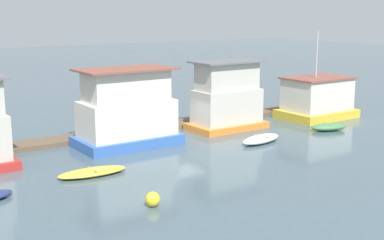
% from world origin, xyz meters
% --- Properties ---
extents(ground_plane, '(200.00, 200.00, 0.00)m').
position_xyz_m(ground_plane, '(0.00, 0.00, 0.00)').
color(ground_plane, '#475B66').
extents(dock_walkway, '(42.40, 2.08, 0.30)m').
position_xyz_m(dock_walkway, '(0.00, 3.35, 0.15)').
color(dock_walkway, brown).
rests_on(dock_walkway, ground_plane).
extents(houseboat_blue, '(6.65, 3.89, 5.11)m').
position_xyz_m(houseboat_blue, '(-4.35, 0.22, 2.28)').
color(houseboat_blue, '#3866B7').
rests_on(houseboat_blue, ground_plane).
extents(houseboat_orange, '(5.71, 3.35, 5.12)m').
position_xyz_m(houseboat_orange, '(4.20, 0.48, 2.31)').
color(houseboat_orange, orange).
rests_on(houseboat_orange, ground_plane).
extents(houseboat_yellow, '(5.97, 4.19, 7.14)m').
position_xyz_m(houseboat_yellow, '(12.95, -0.48, 1.60)').
color(houseboat_yellow, gold).
rests_on(houseboat_yellow, ground_plane).
extents(dinghy_yellow, '(3.92, 1.69, 0.36)m').
position_xyz_m(dinghy_yellow, '(-9.03, -4.56, 0.18)').
color(dinghy_yellow, yellow).
rests_on(dinghy_yellow, ground_plane).
extents(dinghy_white, '(3.75, 2.08, 0.50)m').
position_xyz_m(dinghy_white, '(3.39, -4.30, 0.25)').
color(dinghy_white, white).
rests_on(dinghy_white, ground_plane).
extents(dinghy_green, '(2.99, 2.05, 0.54)m').
position_xyz_m(dinghy_green, '(10.01, -4.37, 0.27)').
color(dinghy_green, '#47844C').
rests_on(dinghy_green, ground_plane).
extents(buoy_yellow, '(0.69, 0.69, 0.69)m').
position_xyz_m(buoy_yellow, '(-8.73, -10.48, 0.35)').
color(buoy_yellow, yellow).
rests_on(buoy_yellow, ground_plane).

